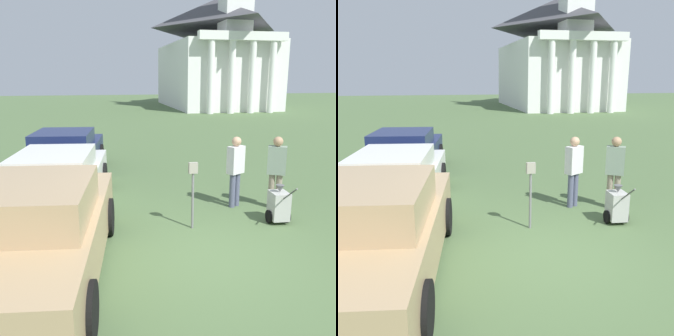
{
  "view_description": "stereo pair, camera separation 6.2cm",
  "coord_description": "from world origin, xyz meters",
  "views": [
    {
      "loc": [
        -2.03,
        -5.74,
        3.08
      ],
      "look_at": [
        -0.44,
        2.18,
        1.1
      ],
      "focal_mm": 40.0,
      "sensor_mm": 36.0,
      "label": 1
    },
    {
      "loc": [
        -1.97,
        -5.75,
        3.08
      ],
      "look_at": [
        -0.44,
        2.18,
        1.1
      ],
      "focal_mm": 40.0,
      "sensor_mm": 36.0,
      "label": 2
    }
  ],
  "objects": [
    {
      "name": "parking_meter",
      "position": [
        -0.1,
        1.32,
        0.98
      ],
      "size": [
        0.18,
        0.09,
        1.4
      ],
      "color": "slate",
      "rests_on": "ground_plane"
    },
    {
      "name": "parked_car_tan",
      "position": [
        -2.93,
        -0.11,
        0.74
      ],
      "size": [
        2.49,
        5.18,
        1.6
      ],
      "rotation": [
        0.0,
        0.0,
        -0.12
      ],
      "color": "tan",
      "rests_on": "ground_plane"
    },
    {
      "name": "person_supervisor",
      "position": [
        2.15,
        2.13,
        0.99
      ],
      "size": [
        0.47,
        0.39,
        1.73
      ],
      "rotation": [
        0.0,
        0.0,
        2.64
      ],
      "color": "gray",
      "rests_on": "ground_plane"
    },
    {
      "name": "parked_car_navy",
      "position": [
        -2.93,
        6.13,
        0.69
      ],
      "size": [
        2.47,
        4.93,
        1.45
      ],
      "rotation": [
        0.0,
        0.0,
        -0.12
      ],
      "color": "#19234C",
      "rests_on": "ground_plane"
    },
    {
      "name": "ground_plane",
      "position": [
        0.0,
        0.0,
        0.0
      ],
      "size": [
        120.0,
        120.0,
        0.0
      ],
      "primitive_type": "plane",
      "color": "#4C663D"
    },
    {
      "name": "parked_car_white",
      "position": [
        -2.93,
        3.07,
        0.67
      ],
      "size": [
        2.49,
        5.48,
        1.41
      ],
      "rotation": [
        0.0,
        0.0,
        -0.12
      ],
      "color": "silver",
      "rests_on": "ground_plane"
    },
    {
      "name": "person_worker",
      "position": [
        1.25,
        2.43,
        0.98
      ],
      "size": [
        0.47,
        0.4,
        1.71
      ],
      "rotation": [
        0.0,
        0.0,
        3.66
      ],
      "color": "#515670",
      "rests_on": "ground_plane"
    },
    {
      "name": "church",
      "position": [
        10.43,
        32.12,
        5.72
      ],
      "size": [
        9.25,
        15.52,
        22.26
      ],
      "color": "white",
      "rests_on": "ground_plane"
    },
    {
      "name": "equipment_cart",
      "position": [
        1.8,
        1.26,
        0.39
      ],
      "size": [
        0.49,
        1.0,
        1.0
      ],
      "rotation": [
        0.0,
        0.0,
        -0.07
      ],
      "color": "#B2B2AD",
      "rests_on": "ground_plane"
    }
  ]
}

